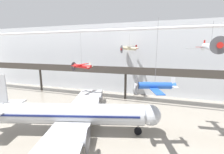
{
  "coord_description": "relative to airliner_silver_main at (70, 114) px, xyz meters",
  "views": [
    {
      "loc": [
        8.88,
        -16.18,
        14.5
      ],
      "look_at": [
        0.31,
        11.28,
        9.04
      ],
      "focal_mm": 24.0,
      "sensor_mm": 36.0,
      "label": 1
    }
  ],
  "objects": [
    {
      "name": "mezzanine_walkway",
      "position": [
        5.04,
        20.0,
        4.5
      ],
      "size": [
        110.0,
        3.2,
        9.71
      ],
      "color": "#38332D",
      "rests_on": "ground"
    },
    {
      "name": "suspended_plane_cream_biplane",
      "position": [
        5.41,
        23.25,
        11.01
      ],
      "size": [
        5.31,
        5.76,
        5.26
      ],
      "rotation": [
        0.0,
        0.0,
        3.75
      ],
      "color": "beige"
    },
    {
      "name": "hangar_back_wall",
      "position": [
        5.04,
        27.93,
        7.64
      ],
      "size": [
        140.0,
        3.0,
        22.4
      ],
      "color": "silver",
      "rests_on": "ground"
    },
    {
      "name": "airliner_silver_main",
      "position": [
        0.0,
        0.0,
        0.0
      ],
      "size": [
        30.52,
        35.36,
        10.3
      ],
      "rotation": [
        0.0,
        0.0,
        0.27
      ],
      "color": "#B7BABF",
      "rests_on": "ground"
    },
    {
      "name": "suspended_plane_silver_racer",
      "position": [
        21.22,
        5.57,
        11.18
      ],
      "size": [
        6.85,
        5.6,
        4.74
      ],
      "rotation": [
        0.0,
        0.0,
        4.83
      ],
      "color": "silver"
    },
    {
      "name": "suspended_plane_red_highwing",
      "position": [
        -4.73,
        13.24,
        6.58
      ],
      "size": [
        5.45,
        6.69,
        9.6
      ],
      "rotation": [
        0.0,
        0.0,
        3.06
      ],
      "color": "red"
    },
    {
      "name": "suspended_plane_blue_trainer",
      "position": [
        13.58,
        -0.17,
        6.03
      ],
      "size": [
        5.7,
        6.71,
        9.93
      ],
      "rotation": [
        0.0,
        0.0,
        3.46
      ],
      "color": "#1E4CAD"
    },
    {
      "name": "ceiling_truss_beam",
      "position": [
        5.04,
        14.17,
        15.22
      ],
      "size": [
        120.0,
        0.6,
        0.6
      ],
      "color": "silver"
    }
  ]
}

